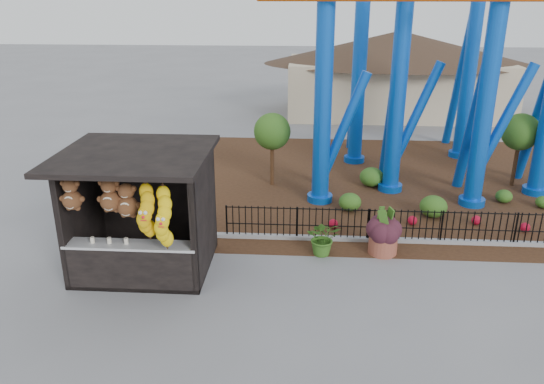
# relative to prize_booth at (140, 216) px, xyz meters

# --- Properties ---
(ground) EXTENTS (120.00, 120.00, 0.00)m
(ground) POSITION_rel_prize_booth_xyz_m (2.98, -0.89, -1.54)
(ground) COLOR slate
(ground) RESTS_ON ground
(mulch_bed) EXTENTS (18.00, 12.00, 0.02)m
(mulch_bed) POSITION_rel_prize_booth_xyz_m (6.98, 7.11, -1.53)
(mulch_bed) COLOR #331E11
(mulch_bed) RESTS_ON ground
(curb) EXTENTS (18.00, 0.18, 0.12)m
(curb) POSITION_rel_prize_booth_xyz_m (6.98, 2.11, -1.48)
(curb) COLOR gray
(curb) RESTS_ON ground
(prize_booth) EXTENTS (3.50, 3.40, 3.12)m
(prize_booth) POSITION_rel_prize_booth_xyz_m (0.00, 0.00, 0.00)
(prize_booth) COLOR black
(prize_booth) RESTS_ON ground
(picket_fence) EXTENTS (12.20, 0.06, 1.00)m
(picket_fence) POSITION_rel_prize_booth_xyz_m (7.88, 2.11, -1.04)
(picket_fence) COLOR black
(picket_fence) RESTS_ON ground
(terracotta_planter) EXTENTS (0.79, 0.79, 0.58)m
(terracotta_planter) POSITION_rel_prize_booth_xyz_m (6.10, 1.43, -1.25)
(terracotta_planter) COLOR brown
(terracotta_planter) RESTS_ON ground
(planter_foliage) EXTENTS (0.70, 0.70, 0.64)m
(planter_foliage) POSITION_rel_prize_booth_xyz_m (6.10, 1.43, -0.64)
(planter_foliage) COLOR #32141D
(planter_foliage) RESTS_ON terracotta_planter
(potted_plant) EXTENTS (0.93, 0.82, 0.99)m
(potted_plant) POSITION_rel_prize_booth_xyz_m (4.50, 1.25, -1.05)
(potted_plant) COLOR #1C5418
(potted_plant) RESTS_ON ground
(landscaping) EXTENTS (7.26, 4.32, 0.69)m
(landscaping) POSITION_rel_prize_booth_xyz_m (7.43, 5.03, -1.22)
(landscaping) COLOR #2C5318
(landscaping) RESTS_ON mulch_bed
(pavilion) EXTENTS (15.00, 15.00, 4.80)m
(pavilion) POSITION_rel_prize_booth_xyz_m (8.98, 19.11, 1.52)
(pavilion) COLOR #BFAD8C
(pavilion) RESTS_ON ground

